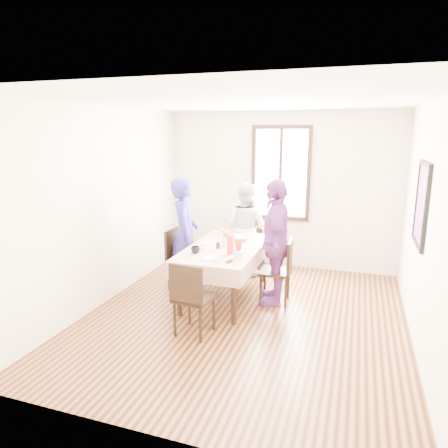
{
  "coord_description": "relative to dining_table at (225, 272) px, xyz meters",
  "views": [
    {
      "loc": [
        1.28,
        -4.68,
        2.36
      ],
      "look_at": [
        -0.45,
        0.5,
        1.1
      ],
      "focal_mm": 32.37,
      "sensor_mm": 36.0,
      "label": 1
    }
  ],
  "objects": [
    {
      "name": "back_wall",
      "position": [
        0.45,
        1.7,
        0.98
      ],
      "size": [
        4.0,
        0.0,
        4.0
      ],
      "primitive_type": "plane",
      "rotation": [
        1.57,
        0.0,
        0.0
      ],
      "color": "beige",
      "rests_on": "ground"
    },
    {
      "name": "chair_near",
      "position": [
        0.0,
        -1.15,
        0.08
      ],
      "size": [
        0.47,
        0.47,
        0.91
      ],
      "primitive_type": "cube",
      "rotation": [
        0.0,
        0.0,
        -0.12
      ],
      "color": "black",
      "rests_on": "ground"
    },
    {
      "name": "ground",
      "position": [
        0.45,
        -0.55,
        -0.38
      ],
      "size": [
        4.5,
        4.5,
        0.0
      ],
      "primitive_type": "plane",
      "color": "#321708",
      "rests_on": "ground"
    },
    {
      "name": "flower_vase",
      "position": [
        -0.02,
        0.01,
        0.46
      ],
      "size": [
        0.07,
        0.07,
        0.14
      ],
      "primitive_type": "cylinder",
      "color": "silver",
      "rests_on": "tablecloth"
    },
    {
      "name": "chair_left",
      "position": [
        -0.72,
        0.16,
        0.08
      ],
      "size": [
        0.44,
        0.44,
        0.91
      ],
      "primitive_type": "cube",
      "rotation": [
        0.0,
        0.0,
        -1.61
      ],
      "color": "black",
      "rests_on": "ground"
    },
    {
      "name": "chair_right",
      "position": [
        0.72,
        0.05,
        0.08
      ],
      "size": [
        0.45,
        0.45,
        0.91
      ],
      "primitive_type": "cube",
      "rotation": [
        0.0,
        0.0,
        1.64
      ],
      "color": "black",
      "rests_on": "ground"
    },
    {
      "name": "art_poster",
      "position": [
        2.43,
        -0.25,
        1.18
      ],
      "size": [
        0.04,
        0.76,
        0.96
      ],
      "primitive_type": "cube",
      "color": "red",
      "rests_on": "right_wall"
    },
    {
      "name": "window_pane",
      "position": [
        0.45,
        1.69,
        1.27
      ],
      "size": [
        0.9,
        0.02,
        1.5
      ],
      "primitive_type": "cube",
      "color": "white",
      "rests_on": "back_wall"
    },
    {
      "name": "dining_table",
      "position": [
        0.0,
        0.0,
        0.0
      ],
      "size": [
        0.87,
        1.67,
        0.75
      ],
      "primitive_type": "cube",
      "color": "black",
      "rests_on": "ground"
    },
    {
      "name": "jam_jar",
      "position": [
        -0.06,
        -0.12,
        0.43
      ],
      "size": [
        0.06,
        0.06,
        0.09
      ],
      "primitive_type": "cylinder",
      "color": "black",
      "rests_on": "tablecloth"
    },
    {
      "name": "serving_bowl",
      "position": [
        0.13,
        0.4,
        0.42
      ],
      "size": [
        0.32,
        0.32,
        0.06
      ],
      "primitive_type": "imported",
      "rotation": [
        0.0,
        0.0,
        0.42
      ],
      "color": "white",
      "rests_on": "tablecloth"
    },
    {
      "name": "mug_green",
      "position": [
        -0.1,
        0.37,
        0.43
      ],
      "size": [
        0.13,
        0.13,
        0.08
      ],
      "primitive_type": "imported",
      "rotation": [
        0.0,
        0.0,
        -0.48
      ],
      "color": "#0C7226",
      "rests_on": "tablecloth"
    },
    {
      "name": "tablecloth",
      "position": [
        0.0,
        0.0,
        0.38
      ],
      "size": [
        0.99,
        1.79,
        0.01
      ],
      "primitive_type": "cube",
      "color": "#62150A",
      "rests_on": "dining_table"
    },
    {
      "name": "plate_left",
      "position": [
        -0.29,
        0.12,
        0.39
      ],
      "size": [
        0.2,
        0.2,
        0.01
      ],
      "primitive_type": "cylinder",
      "color": "white",
      "rests_on": "tablecloth"
    },
    {
      "name": "smartphone",
      "position": [
        0.27,
        -0.64,
        0.39
      ],
      "size": [
        0.07,
        0.14,
        0.01
      ],
      "primitive_type": "cube",
      "color": "black",
      "rests_on": "tablecloth"
    },
    {
      "name": "right_wall",
      "position": [
        2.45,
        -0.55,
        0.98
      ],
      "size": [
        0.0,
        4.5,
        4.5
      ],
      "primitive_type": "plane",
      "rotation": [
        1.57,
        0.0,
        -1.57
      ],
      "color": "beige",
      "rests_on": "ground"
    },
    {
      "name": "mug_black",
      "position": [
        -0.28,
        -0.44,
        0.43
      ],
      "size": [
        0.12,
        0.12,
        0.09
      ],
      "primitive_type": "imported",
      "rotation": [
        0.0,
        0.0,
        0.01
      ],
      "color": "black",
      "rests_on": "tablecloth"
    },
    {
      "name": "plate_far",
      "position": [
        0.02,
        0.62,
        0.39
      ],
      "size": [
        0.2,
        0.2,
        0.01
      ],
      "primitive_type": "cylinder",
      "color": "white",
      "rests_on": "tablecloth"
    },
    {
      "name": "drinking_glass",
      "position": [
        -0.24,
        -0.26,
        0.43
      ],
      "size": [
        0.06,
        0.06,
        0.09
      ],
      "primitive_type": "cylinder",
      "color": "silver",
      "rests_on": "tablecloth"
    },
    {
      "name": "plate_right",
      "position": [
        0.27,
        0.08,
        0.39
      ],
      "size": [
        0.2,
        0.2,
        0.01
      ],
      "primitive_type": "cylinder",
      "color": "white",
      "rests_on": "tablecloth"
    },
    {
      "name": "butter_tub",
      "position": [
        0.33,
        -0.48,
        0.42
      ],
      "size": [
        0.13,
        0.13,
        0.07
      ],
      "primitive_type": "cylinder",
      "color": "white",
      "rests_on": "tablecloth"
    },
    {
      "name": "flower_bunch",
      "position": [
        -0.02,
        0.01,
        0.57
      ],
      "size": [
        0.09,
        0.09,
        0.1
      ],
      "primitive_type": null,
      "color": "yellow",
      "rests_on": "flower_vase"
    },
    {
      "name": "person_far",
      "position": [
        0.0,
        1.13,
        0.39
      ],
      "size": [
        0.91,
        0.81,
        1.54
      ],
      "primitive_type": "imported",
      "rotation": [
        0.0,
        0.0,
        2.77
      ],
      "color": "silver",
      "rests_on": "ground"
    },
    {
      "name": "window_frame",
      "position": [
        0.45,
        1.68,
        1.27
      ],
      "size": [
        1.02,
        0.06,
        1.62
      ],
      "primitive_type": "cube",
      "color": "black",
      "rests_on": "back_wall"
    },
    {
      "name": "person_right",
      "position": [
        0.7,
        0.05,
        0.5
      ],
      "size": [
        0.62,
        1.09,
        1.74
      ],
      "primitive_type": "imported",
      "rotation": [
        0.0,
        0.0,
        -1.37
      ],
      "color": "#72317D",
      "rests_on": "ground"
    },
    {
      "name": "mug_flag",
      "position": [
        0.23,
        -0.12,
        0.44
      ],
      "size": [
        0.15,
        0.15,
        0.1
      ],
      "primitive_type": "imported",
      "rotation": [
        0.0,
        0.0,
        0.63
      ],
      "color": "red",
      "rests_on": "tablecloth"
    },
    {
      "name": "butter_lid",
      "position": [
        0.33,
        -0.48,
        0.46
      ],
      "size": [
        0.12,
        0.12,
        0.01
      ],
      "primitive_type": "cylinder",
      "color": "blue",
      "rests_on": "butter_tub"
    },
    {
      "name": "chair_far",
      "position": [
        0.0,
        1.15,
        0.08
      ],
      "size": [
        0.47,
        0.47,
        0.91
      ],
      "primitive_type": "cube",
      "rotation": [
        0.0,
        0.0,
        3.02
      ],
      "color": "black",
      "rests_on": "ground"
    },
    {
      "name": "juice_carton",
      "position": [
        0.17,
        -0.29,
        0.51
      ],
      "size": [
        0.08,
        0.08,
        0.25
      ],
      "primitive_type": "cube",
      "color": "red",
      "rests_on": "tablecloth"
    },
    {
      "name": "person_left",
      "position": [
        -0.7,
        0.16,
        0.47
      ],
      "size": [
        0.62,
        0.73,
        1.7
      ],
      "primitive_type": "imported",
      "rotation": [
        0.0,
        0.0,
        1.98
      ],
      "color": "navy",
      "rests_on": "ground"
    },
    {
      "name": "plate_near",
      "position": [
        -0.02,
        -0.6,
        0.39
      ],
      "size": [
        0.2,
        0.2,
        0.01
      ],
      "primitive_type": "cylinder",
      "color": "white",
      "rests_on": "tablecloth"
    }
  ]
}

